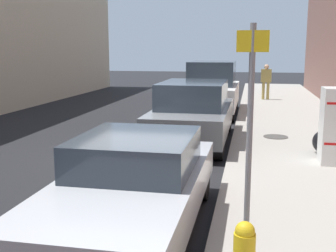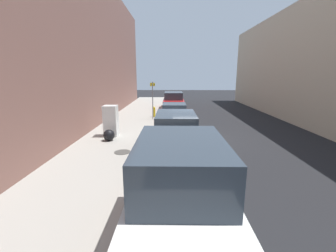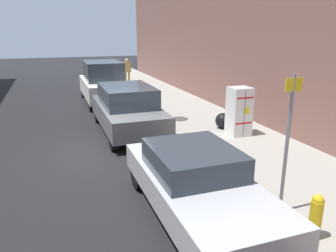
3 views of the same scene
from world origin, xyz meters
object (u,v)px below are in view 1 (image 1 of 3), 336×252
parked_sedan_silver (134,184)px  pedestrian_walking_far (266,79)px  parked_suv_gray (193,112)px  street_sign_post (250,132)px  parked_van_white (212,88)px  trash_bag (325,142)px

parked_sedan_silver → pedestrian_walking_far: bearing=-98.0°
parked_suv_gray → parked_sedan_silver: 6.13m
street_sign_post → parked_suv_gray: bearing=-76.7°
parked_van_white → parked_suv_gray: parked_van_white is taller
parked_suv_gray → parked_van_white: bearing=-90.0°
trash_bag → parked_van_white: parked_van_white is taller
pedestrian_walking_far → parked_van_white: (2.28, 4.51, -0.10)m
street_sign_post → parked_suv_gray: 6.99m
street_sign_post → pedestrian_walking_far: street_sign_post is taller
street_sign_post → parked_suv_gray: size_ratio=0.59×
street_sign_post → trash_bag: 6.06m
street_sign_post → parked_van_white: bearing=-82.7°
street_sign_post → parked_van_white: size_ratio=0.59×
parked_suv_gray → parked_sedan_silver: (0.00, 6.13, -0.15)m
trash_bag → parked_sedan_silver: size_ratio=0.13×
trash_bag → pedestrian_walking_far: 11.29m
trash_bag → parked_sedan_silver: parked_sedan_silver is taller
pedestrian_walking_far → parked_van_white: size_ratio=0.37×
street_sign_post → trash_bag: street_sign_post is taller
street_sign_post → pedestrian_walking_far: bearing=-92.3°
parked_suv_gray → parked_sedan_silver: parked_suv_gray is taller
trash_bag → parked_suv_gray: parked_suv_gray is taller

